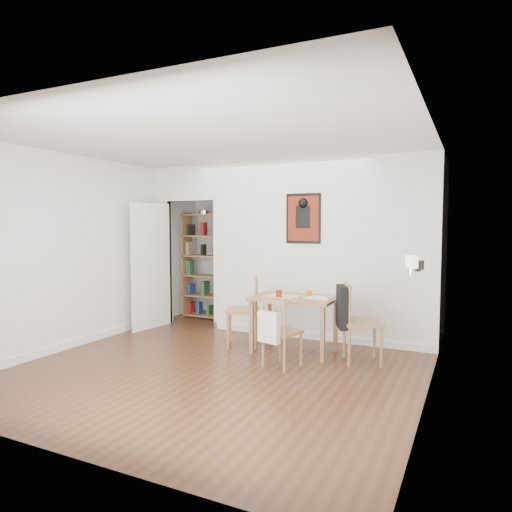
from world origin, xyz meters
The scene contains 15 objects.
ground centered at (0.00, 0.00, 0.00)m, with size 5.20×5.20×0.00m, color #502B19.
room_shell centered at (0.10, 1.34, 1.30)m, with size 5.20×5.20×5.20m.
dining_table centered at (0.54, 0.61, 0.64)m, with size 1.07×0.68×0.73m.
chair_left centered at (-0.21, 0.61, 0.48)m, with size 0.64×0.64×0.96m.
chair_right centered at (1.42, 0.54, 0.50)m, with size 0.68×0.63×0.96m.
chair_front centered at (0.63, -0.03, 0.41)m, with size 0.51×0.54×0.82m.
bookshelf centered at (-1.70, 2.02, 0.92)m, with size 0.79×0.32×1.87m.
fireplace centered at (2.16, 0.25, 0.62)m, with size 0.45×1.25×1.16m.
red_glass centered at (0.38, 0.49, 0.78)m, with size 0.08×0.08×0.10m, color maroon.
orange_fruit centered at (0.71, 0.72, 0.77)m, with size 0.09×0.09×0.09m, color #E0440B.
placemat centered at (0.37, 0.61, 0.73)m, with size 0.42×0.32×0.00m, color beige.
notebook centered at (0.86, 0.64, 0.74)m, with size 0.32×0.24×0.02m, color silver.
mantel_lamp centered at (2.07, -0.11, 1.28)m, with size 0.12×0.12×0.20m.
ceramic_jar_a centered at (2.07, 0.30, 1.22)m, with size 0.09×0.09×0.11m, color black.
ceramic_jar_b centered at (2.09, 0.51, 1.21)m, with size 0.08×0.08×0.11m, color black.
Camera 1 is at (2.63, -4.87, 1.67)m, focal length 32.00 mm.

